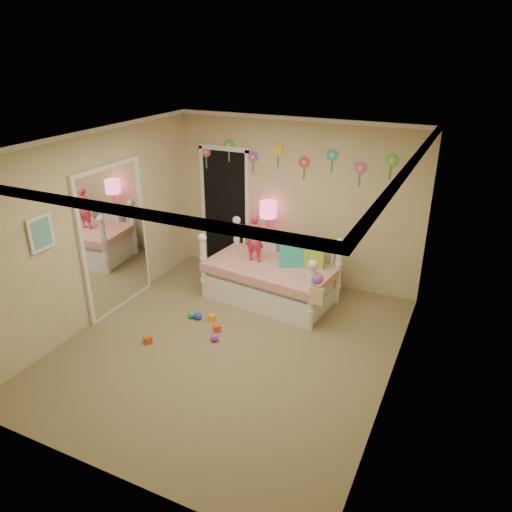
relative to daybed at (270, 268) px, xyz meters
The scene contains 18 objects.
floor 1.47m from the daybed, 88.41° to the right, with size 4.00×4.50×0.01m, color #7F684C.
ceiling 2.50m from the daybed, 88.41° to the right, with size 4.00×4.50×0.01m, color white.
back_wall 1.17m from the daybed, 87.47° to the left, with size 4.00×0.01×2.60m, color tan.
left_wall 2.52m from the daybed, 144.85° to the right, with size 0.01×4.50×2.60m, color tan.
right_wall 2.58m from the daybed, 34.12° to the right, with size 0.01×4.50×2.60m, color tan.
crown_molding 2.48m from the daybed, 88.41° to the right, with size 4.00×4.50×0.06m, color white, non-canonical shape.
daybed is the anchor object (origin of this frame).
pillow_turquoise 0.42m from the daybed, 16.85° to the left, with size 0.39×0.14×0.39m, color #2AD5AD.
pillow_lime 0.63m from the daybed, 19.91° to the left, with size 0.41×0.15×0.39m, color #98CC3E.
child 0.51m from the daybed, behind, with size 0.27×0.18×0.75m, color #DF3259.
nightstand 0.79m from the daybed, 116.53° to the left, with size 0.42×0.32×0.71m, color white.
table_lamp 0.97m from the daybed, 116.53° to the left, with size 0.27×0.27×0.59m.
closet_doorway 1.57m from the daybed, 144.83° to the left, with size 0.90×0.04×2.07m, color black.
flower_decals 1.66m from the daybed, 93.45° to the left, with size 3.40×0.02×0.50m, color #B2668C, non-canonical shape.
mirror_closet 2.27m from the daybed, 150.64° to the right, with size 0.07×1.30×2.10m, color white.
wall_picture 3.16m from the daybed, 130.26° to the right, with size 0.05×0.34×0.42m, color white.
hanging_bag 1.07m from the daybed, 31.65° to the right, with size 0.20×0.16×0.36m, color beige, non-canonical shape.
toy_scatter 1.74m from the daybed, 109.91° to the right, with size 0.80×1.30×0.11m, color #996666, non-canonical shape.
Camera 1 is at (2.57, -4.64, 3.60)m, focal length 34.34 mm.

